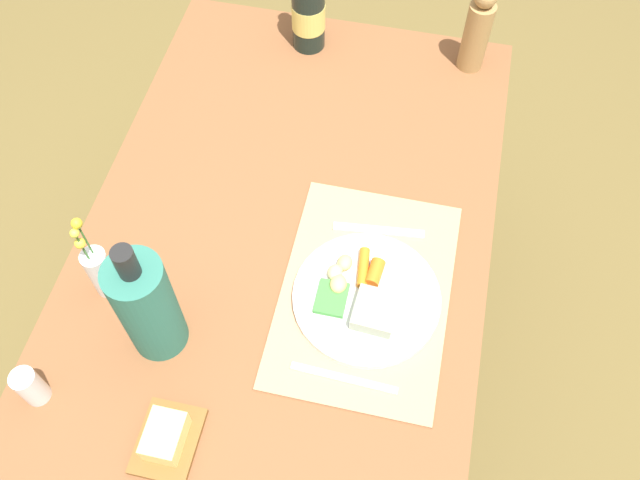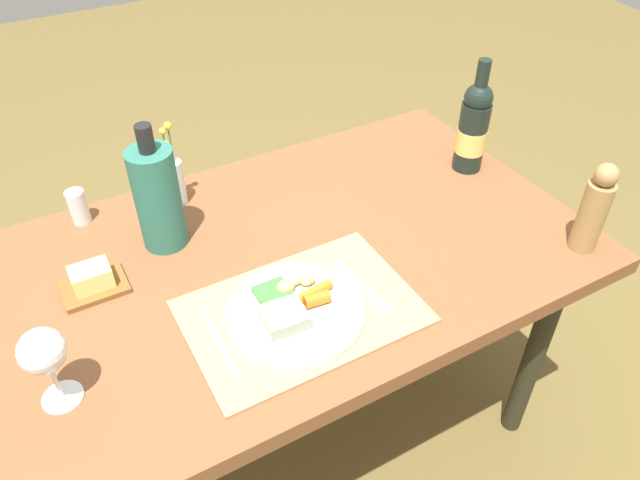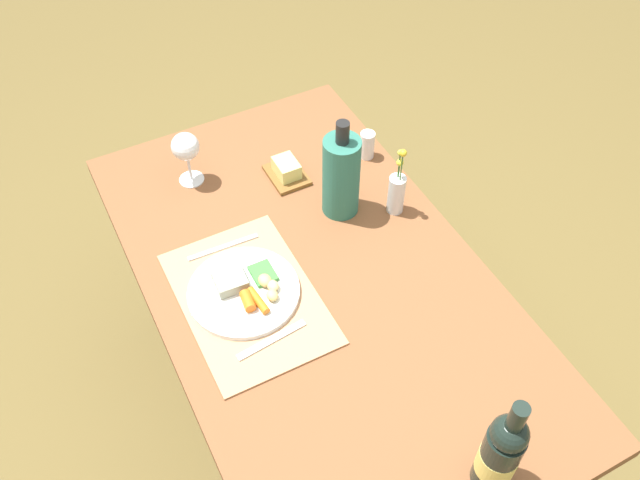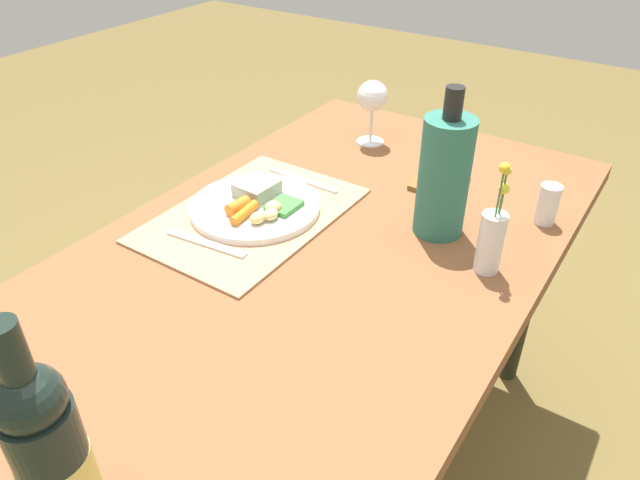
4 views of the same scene
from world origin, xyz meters
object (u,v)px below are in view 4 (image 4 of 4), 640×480
Objects in this scene: knife at (206,243)px; wine_glass at (372,98)px; flower_vase at (491,238)px; cooler_bottle at (444,176)px; butter_dish at (440,176)px; dining_table at (315,278)px; salt_shaker at (548,204)px; wine_bottle at (50,452)px; dinner_plate at (256,205)px; fork at (303,180)px.

knife is 1.09× the size of wine_glass.
flower_vase is 0.16m from cooler_bottle.
flower_vase is 1.71× the size of butter_dish.
wine_glass is (-0.49, -0.15, 0.19)m from dining_table.
wine_glass is 1.27× the size of butter_dish.
knife is 0.61m from wine_glass.
salt_shaker is 0.28× the size of wine_bottle.
wine_glass is at bearing 176.66° from dinner_plate.
dining_table is 7.36× the size of fork.
butter_dish is at bearing 124.62° from fork.
wine_glass is at bearing -132.23° from cooler_bottle.
dining_table is 0.32m from cooler_bottle.
wine_bottle reaches higher than salt_shaker.
fork is at bearing -162.94° from wine_bottle.
wine_glass is at bearing -114.64° from butter_dish.
knife is at bearing -29.27° from butter_dish.
fork is 1.48× the size of butter_dish.
knife is 0.48m from cooler_bottle.
knife is 0.60× the size of cooler_bottle.
salt_shaker is at bearing 83.32° from butter_dish.
dining_table is 8.54× the size of wine_glass.
dining_table is at bearing 75.79° from dinner_plate.
knife is 0.60× the size of wine_bottle.
fork is 1.06× the size of knife.
fork is at bearing -57.40° from butter_dish.
wine_glass reaches higher than dinner_plate.
fork reaches higher than dining_table.
dinner_plate is 0.92× the size of cooler_bottle.
wine_glass reaches higher than butter_dish.
wine_glass is 0.55× the size of wine_bottle.
butter_dish is (-0.18, -0.08, -0.10)m from cooler_bottle.
flower_vase reaches higher than dining_table.
dining_table is 4.69× the size of wine_bottle.
flower_vase is (-0.08, 0.48, 0.05)m from dinner_plate.
butter_dish is at bearing 166.07° from dining_table.
cooler_bottle reaches higher than fork.
dining_table is 0.35m from flower_vase.
butter_dish is 0.99m from wine_bottle.
dining_table is 0.64m from wine_bottle.
dining_table is 16.55× the size of salt_shaker.
flower_vase reaches higher than fork.
flower_vase is at bearing 60.59° from cooler_bottle.
fork is 2.25× the size of salt_shaker.
dining_table is 5.11× the size of dinner_plate.
knife is (0.16, 0.00, -0.01)m from dinner_plate.
dining_table is 0.28m from fork.
wine_glass is at bearing -162.44° from dining_table.
salt_shaker is at bearing 135.49° from dining_table.
fork is 1.16× the size of wine_glass.
dinner_plate is at bearing -66.91° from cooler_bottle.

